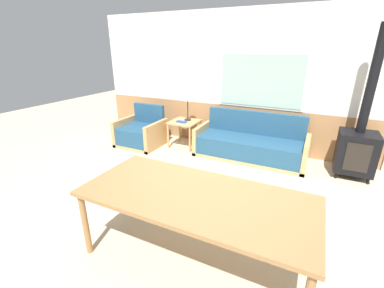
{
  "coord_description": "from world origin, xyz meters",
  "views": [
    {
      "loc": [
        1.08,
        -2.47,
        2.02
      ],
      "look_at": [
        -0.64,
        1.04,
        0.53
      ],
      "focal_mm": 24.0,
      "sensor_mm": 36.0,
      "label": 1
    }
  ],
  "objects_px": {
    "armchair": "(141,133)",
    "side_table": "(184,125)",
    "dining_table": "(196,200)",
    "table_lamp": "(188,97)",
    "couch": "(250,145)",
    "wood_stove": "(358,143)"
  },
  "relations": [
    {
      "from": "armchair",
      "to": "table_lamp",
      "type": "relative_size",
      "value": 1.53
    },
    {
      "from": "dining_table",
      "to": "wood_stove",
      "type": "xyz_separation_m",
      "value": [
        1.57,
        2.75,
        -0.11
      ]
    },
    {
      "from": "side_table",
      "to": "table_lamp",
      "type": "relative_size",
      "value": 0.97
    },
    {
      "from": "dining_table",
      "to": "armchair",
      "type": "bearing_deg",
      "value": 135.55
    },
    {
      "from": "armchair",
      "to": "side_table",
      "type": "bearing_deg",
      "value": 16.11
    },
    {
      "from": "dining_table",
      "to": "couch",
      "type": "bearing_deg",
      "value": 93.08
    },
    {
      "from": "armchair",
      "to": "dining_table",
      "type": "xyz_separation_m",
      "value": [
        2.44,
        -2.4,
        0.43
      ]
    },
    {
      "from": "armchair",
      "to": "side_table",
      "type": "xyz_separation_m",
      "value": [
        0.89,
        0.32,
        0.22
      ]
    },
    {
      "from": "table_lamp",
      "to": "wood_stove",
      "type": "relative_size",
      "value": 0.25
    },
    {
      "from": "side_table",
      "to": "wood_stove",
      "type": "xyz_separation_m",
      "value": [
        3.12,
        0.03,
        0.1
      ]
    },
    {
      "from": "side_table",
      "to": "couch",
      "type": "bearing_deg",
      "value": 0.53
    },
    {
      "from": "side_table",
      "to": "dining_table",
      "type": "height_order",
      "value": "dining_table"
    },
    {
      "from": "couch",
      "to": "armchair",
      "type": "relative_size",
      "value": 2.29
    },
    {
      "from": "couch",
      "to": "wood_stove",
      "type": "bearing_deg",
      "value": 0.62
    },
    {
      "from": "table_lamp",
      "to": "dining_table",
      "type": "distance_m",
      "value": 3.22
    },
    {
      "from": "side_table",
      "to": "dining_table",
      "type": "bearing_deg",
      "value": -60.3
    },
    {
      "from": "side_table",
      "to": "wood_stove",
      "type": "distance_m",
      "value": 3.12
    },
    {
      "from": "side_table",
      "to": "dining_table",
      "type": "distance_m",
      "value": 3.14
    },
    {
      "from": "armchair",
      "to": "side_table",
      "type": "distance_m",
      "value": 0.97
    },
    {
      "from": "armchair",
      "to": "dining_table",
      "type": "bearing_deg",
      "value": -48.27
    },
    {
      "from": "table_lamp",
      "to": "side_table",
      "type": "bearing_deg",
      "value": -107.29
    },
    {
      "from": "armchair",
      "to": "wood_stove",
      "type": "xyz_separation_m",
      "value": [
        4.01,
        0.35,
        0.32
      ]
    }
  ]
}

